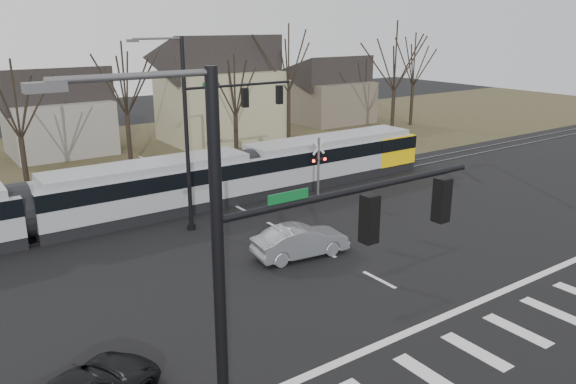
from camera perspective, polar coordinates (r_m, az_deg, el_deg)
ground at (r=24.06m, az=12.60°, el=-10.39°), size 140.00×140.00×0.00m
grass_verge at (r=50.06m, az=-15.32°, el=3.75°), size 140.00×28.00×0.01m
crosswalk at (r=21.95m, az=20.49°, el=-13.93°), size 27.00×2.60×0.01m
stop_line at (r=23.05m, az=15.95°, el=-11.92°), size 28.00×0.35×0.01m
lane_dashes at (r=35.86m, az=-6.43°, el=-0.85°), size 0.18×30.00×0.01m
rail_pair at (r=35.69m, az=-6.28°, el=-0.89°), size 90.00×1.52×0.06m
tram at (r=33.37m, az=-14.17°, el=0.45°), size 41.56×3.09×3.15m
sedan at (r=27.07m, az=1.28°, el=-5.00°), size 2.77×5.10×1.55m
signal_pole_near_left at (r=11.21m, az=0.44°, el=-10.51°), size 9.28×0.44×10.20m
signal_pole_far at (r=30.40m, az=-7.58°, el=6.96°), size 9.28×0.44×10.20m
rail_crossing_signal at (r=35.40m, az=3.11°, el=2.16°), size 1.08×0.36×4.00m
tree_row at (r=44.43m, az=-10.66°, el=9.01°), size 59.20×7.20×10.00m
house_b at (r=51.80m, az=-22.45°, el=7.97°), size 8.64×7.56×7.65m
house_c at (r=53.71m, az=-6.97°, el=10.74°), size 10.80×8.64×10.10m
house_d at (r=63.83m, az=4.33°, el=10.63°), size 8.64×7.56×7.65m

